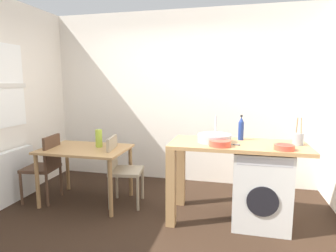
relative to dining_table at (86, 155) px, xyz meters
name	(u,v)px	position (x,y,z in m)	size (l,w,h in m)	color
ground_plane	(149,232)	(1.05, -0.55, -0.64)	(5.46, 5.46, 0.00)	black
wall_back	(181,98)	(1.05, 1.20, 0.71)	(4.60, 0.10, 2.70)	silver
radiator	(10,177)	(-0.97, -0.25, -0.29)	(0.10, 0.80, 0.70)	white
dining_table	(86,155)	(0.00, 0.00, 0.00)	(1.10, 0.76, 0.74)	tan
chair_person_seat	(46,164)	(-0.55, -0.09, -0.14)	(0.44, 0.44, 0.90)	#4C3323
chair_opposite	(121,167)	(0.48, 0.04, -0.14)	(0.46, 0.46, 0.90)	gray
kitchen_counter	(218,156)	(1.73, -0.08, 0.12)	(1.50, 0.68, 0.92)	tan
washing_machine	(260,187)	(2.21, -0.08, -0.21)	(0.60, 0.61, 0.86)	silver
sink_basin	(214,138)	(1.68, -0.08, 0.32)	(0.38, 0.38, 0.09)	#9EA0A5
tap	(216,127)	(1.68, 0.10, 0.42)	(0.02, 0.02, 0.28)	#B2B2B7
bottle_tall_green	(241,129)	(1.98, 0.12, 0.41)	(0.06, 0.06, 0.30)	navy
mixing_bowl	(220,143)	(1.75, -0.28, 0.31)	(0.23, 0.23, 0.06)	#D84C38
utensil_crock	(298,139)	(2.57, -0.03, 0.35)	(0.11, 0.11, 0.30)	gray
colander	(284,147)	(2.39, -0.30, 0.31)	(0.20, 0.20, 0.06)	#D84C38
vase	(99,138)	(0.15, 0.10, 0.21)	(0.09, 0.09, 0.24)	#A8C63D
scissors	(233,144)	(1.89, -0.18, 0.28)	(0.15, 0.06, 0.01)	#B2B2B7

